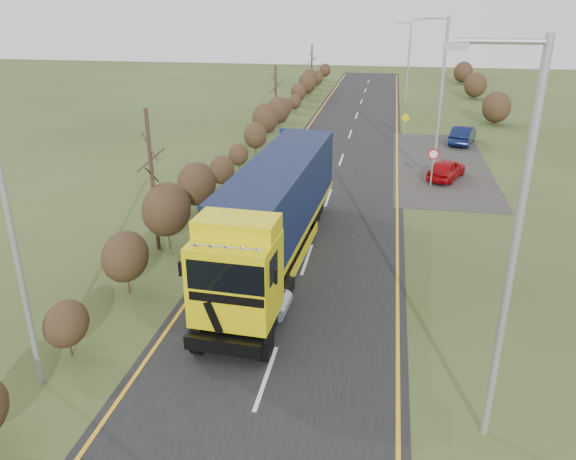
% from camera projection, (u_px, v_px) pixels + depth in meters
% --- Properties ---
extents(ground, '(160.00, 160.00, 0.00)m').
position_uv_depth(ground, '(290.00, 308.00, 19.63)').
color(ground, '#30401B').
rests_on(ground, ground).
extents(road, '(8.00, 120.00, 0.02)m').
position_uv_depth(road, '(324.00, 210.00, 28.74)').
color(road, black).
rests_on(road, ground).
extents(layby, '(6.00, 18.00, 0.02)m').
position_uv_depth(layby, '(440.00, 164.00, 36.79)').
color(layby, '#322E2C').
rests_on(layby, ground).
extents(lane_markings, '(7.52, 116.00, 0.01)m').
position_uv_depth(lane_markings, '(323.00, 212.00, 28.45)').
color(lane_markings, gold).
rests_on(lane_markings, road).
extents(hedgerow, '(2.24, 102.04, 6.05)m').
position_uv_depth(hedgerow, '(197.00, 186.00, 27.19)').
color(hedgerow, '#312116').
rests_on(hedgerow, ground).
extents(lorry, '(3.09, 14.81, 4.10)m').
position_uv_depth(lorry, '(275.00, 209.00, 22.20)').
color(lorry, black).
rests_on(lorry, ground).
extents(car_red_hatchback, '(2.76, 3.92, 1.24)m').
position_uv_depth(car_red_hatchback, '(447.00, 169.00, 33.56)').
color(car_red_hatchback, '#9F070B').
rests_on(car_red_hatchback, ground).
extents(car_blue_sedan, '(2.44, 4.33, 1.35)m').
position_uv_depth(car_blue_sedan, '(463.00, 135.00, 41.83)').
color(car_blue_sedan, black).
rests_on(car_blue_sedan, ground).
extents(streetlight_near, '(2.00, 0.19, 9.41)m').
position_uv_depth(streetlight_near, '(510.00, 241.00, 12.02)').
color(streetlight_near, '#9A9EA0').
rests_on(streetlight_near, ground).
extents(streetlight_mid, '(1.97, 0.18, 9.25)m').
position_uv_depth(streetlight_mid, '(439.00, 93.00, 31.82)').
color(streetlight_mid, '#9A9EA0').
rests_on(streetlight_mid, ground).
extents(streetlight_far, '(1.72, 0.18, 8.06)m').
position_uv_depth(streetlight_far, '(408.00, 59.00, 57.82)').
color(streetlight_far, '#9A9EA0').
rests_on(streetlight_far, ground).
extents(left_pole, '(0.16, 0.16, 10.57)m').
position_uv_depth(left_pole, '(6.00, 206.00, 13.81)').
color(left_pole, '#9A9EA0').
rests_on(left_pole, ground).
extents(speed_sign, '(0.61, 0.10, 2.22)m').
position_uv_depth(speed_sign, '(433.00, 160.00, 31.91)').
color(speed_sign, '#9A9EA0').
rests_on(speed_sign, ground).
extents(warning_board, '(0.72, 0.11, 1.89)m').
position_uv_depth(warning_board, '(405.00, 123.00, 43.78)').
color(warning_board, '#9A9EA0').
rests_on(warning_board, ground).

